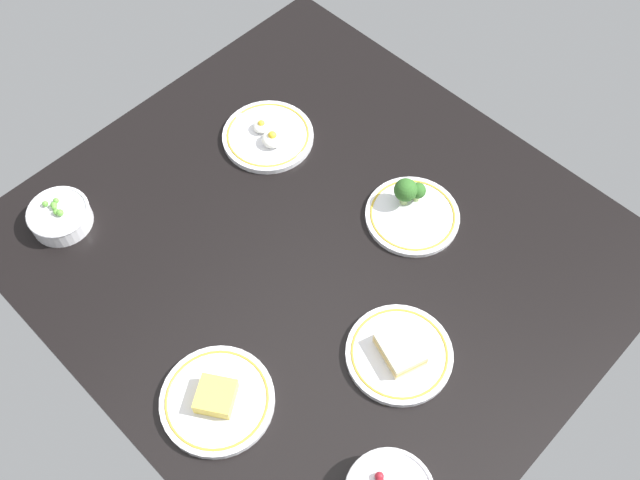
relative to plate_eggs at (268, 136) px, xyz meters
The scene contains 6 objects.
dining_table 31.66cm from the plate_eggs, 23.02° to the right, with size 118.25×107.55×4.00cm, color black.
plate_eggs is the anchor object (origin of this frame).
plate_broccoli 38.30cm from the plate_eggs, 10.65° to the left, with size 20.43×20.43×8.16cm.
bowl_peas 49.35cm from the plate_eggs, 107.26° to the right, with size 13.30×13.30×5.62cm.
plate_cheese 63.88cm from the plate_eggs, 51.78° to the right, with size 21.38×21.38×4.68cm.
plate_sandwich 60.71cm from the plate_eggs, 18.79° to the right, with size 20.75×20.75×4.57cm.
Camera 1 is at (55.76, -56.73, 133.28)cm, focal length 40.27 mm.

